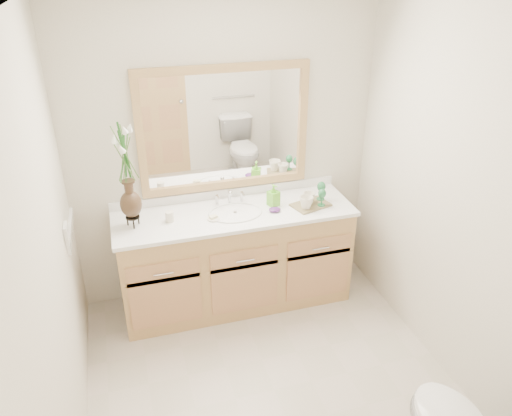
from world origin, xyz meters
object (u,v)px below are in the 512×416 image
object	(u,v)px
flower_vase	(125,161)
soap_bottle	(273,196)
tray	(311,205)
tumbler	(170,216)

from	to	relation	value
flower_vase	soap_bottle	world-z (taller)	flower_vase
flower_vase	soap_bottle	distance (m)	1.16
soap_bottle	tray	bearing A→B (deg)	-41.50
tumbler	tray	bearing A→B (deg)	-3.18
soap_bottle	tray	distance (m)	0.30
tray	tumbler	bearing A→B (deg)	160.52
flower_vase	soap_bottle	size ratio (longest dim) A/B	4.72
flower_vase	tumbler	size ratio (longest dim) A/B	9.28
tumbler	flower_vase	bearing A→B (deg)	178.81
soap_bottle	tray	size ratio (longest dim) A/B	0.55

